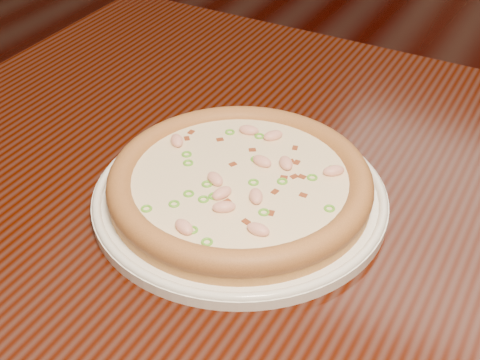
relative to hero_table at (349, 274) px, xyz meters
The scene contains 3 objects.
hero_table is the anchor object (origin of this frame).
plate 0.17m from the hero_table, 157.38° to the right, with size 0.32×0.32×0.02m.
pizza 0.18m from the hero_table, 157.36° to the right, with size 0.29×0.29×0.03m.
Camera 1 is at (0.32, -0.81, 1.21)m, focal length 50.00 mm.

